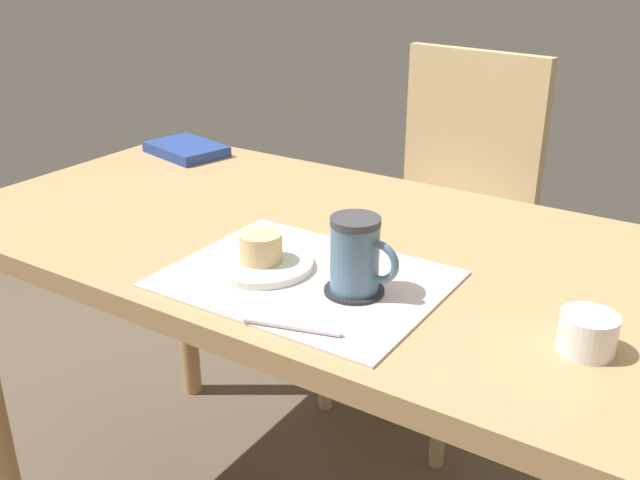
# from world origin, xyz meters

# --- Properties ---
(dining_table) EXTENTS (1.39, 0.69, 0.72)m
(dining_table) POSITION_xyz_m (0.00, 0.00, 0.64)
(dining_table) COLOR tan
(dining_table) RESTS_ON ground_plane
(wooden_chair) EXTENTS (0.47, 0.47, 0.93)m
(wooden_chair) POSITION_xyz_m (-0.07, 0.66, 0.51)
(wooden_chair) COLOR #D1B27F
(wooden_chair) RESTS_ON ground_plane
(placemat) EXTENTS (0.39, 0.30, 0.00)m
(placemat) POSITION_xyz_m (0.05, -0.16, 0.72)
(placemat) COLOR silver
(placemat) RESTS_ON dining_table
(pastry_plate) EXTENTS (0.16, 0.16, 0.01)m
(pastry_plate) POSITION_xyz_m (-0.03, -0.17, 0.73)
(pastry_plate) COLOR silver
(pastry_plate) RESTS_ON placemat
(pastry) EXTENTS (0.06, 0.06, 0.04)m
(pastry) POSITION_xyz_m (-0.03, -0.17, 0.76)
(pastry) COLOR #E5BC7F
(pastry) RESTS_ON pastry_plate
(coffee_coaster) EXTENTS (0.09, 0.09, 0.00)m
(coffee_coaster) POSITION_xyz_m (0.13, -0.16, 0.73)
(coffee_coaster) COLOR #232328
(coffee_coaster) RESTS_ON placemat
(coffee_mug) EXTENTS (0.10, 0.07, 0.11)m
(coffee_mug) POSITION_xyz_m (0.14, -0.16, 0.78)
(coffee_mug) COLOR slate
(coffee_mug) RESTS_ON coffee_coaster
(teaspoon) EXTENTS (0.13, 0.04, 0.01)m
(teaspoon) POSITION_xyz_m (0.12, -0.29, 0.73)
(teaspoon) COLOR silver
(teaspoon) RESTS_ON placemat
(sugar_bowl) EXTENTS (0.07, 0.07, 0.05)m
(sugar_bowl) POSITION_xyz_m (0.45, -0.13, 0.75)
(sugar_bowl) COLOR white
(sugar_bowl) RESTS_ON dining_table
(small_book) EXTENTS (0.20, 0.16, 0.02)m
(small_book) POSITION_xyz_m (-0.55, 0.24, 0.73)
(small_book) COLOR navy
(small_book) RESTS_ON dining_table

